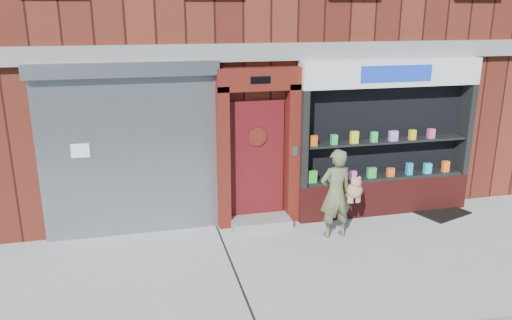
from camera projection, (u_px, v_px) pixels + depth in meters
name	position (u px, v px, depth m)	size (l,w,h in m)	color
ground	(333.00, 264.00, 7.85)	(80.00, 80.00, 0.00)	#9E9E99
building	(248.00, 4.00, 12.30)	(12.00, 8.16, 8.00)	#4A1910
shutter_bay	(129.00, 140.00, 8.48)	(3.10, 0.30, 3.04)	gray
red_door_bay	(258.00, 148.00, 9.00)	(1.52, 0.58, 2.90)	#53140E
pharmacy_bay	(385.00, 145.00, 9.55)	(3.50, 0.41, 3.00)	#5D1816
woman	(337.00, 193.00, 8.63)	(0.73, 0.46, 1.59)	#626542
doormat	(442.00, 212.00, 9.85)	(0.96, 0.67, 0.02)	black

